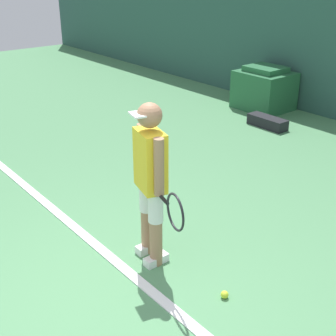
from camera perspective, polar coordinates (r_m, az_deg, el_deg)
ground_plane at (r=4.01m, az=-7.73°, el=-17.11°), size 24.00×24.00×0.00m
court_baseline at (r=4.20m, az=-2.30°, el=-14.60°), size 21.60×0.10×0.01m
tennis_player at (r=4.16m, az=-2.07°, el=-1.26°), size 0.91×0.34×1.54m
tennis_ball at (r=4.13m, az=6.92°, el=-15.07°), size 0.07×0.07×0.07m
covered_chair at (r=9.12m, az=11.62°, el=9.41°), size 0.96×0.84×0.81m
equipment_bag at (r=8.17m, az=12.02°, el=5.51°), size 0.71×0.25×0.18m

